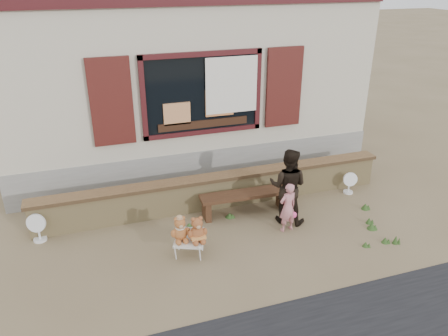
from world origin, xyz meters
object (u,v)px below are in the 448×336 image
object	(u,v)px
folding_chair	(189,241)
teddy_bear_right	(197,229)
child	(288,207)
adult	(288,186)
bench	(245,198)
teddy_bear_left	(180,228)

from	to	relation	value
folding_chair	teddy_bear_right	distance (m)	0.29
folding_chair	child	bearing A→B (deg)	28.11
teddy_bear_right	adult	world-z (taller)	adult
bench	adult	distance (m)	0.90
child	adult	distance (m)	0.42
teddy_bear_left	adult	bearing A→B (deg)	34.07
folding_chair	child	distance (m)	1.89
teddy_bear_right	child	bearing A→B (deg)	30.27
folding_chair	bench	bearing A→B (deg)	58.35
teddy_bear_left	adult	world-z (taller)	adult
child	adult	bearing A→B (deg)	-123.64
bench	teddy_bear_right	world-z (taller)	teddy_bear_right
teddy_bear_left	child	distance (m)	2.00
folding_chair	child	xyz separation A→B (m)	(1.87, 0.18, 0.21)
folding_chair	child	world-z (taller)	child
folding_chair	teddy_bear_left	bearing A→B (deg)	-180.00
teddy_bear_left	adult	xyz separation A→B (m)	(2.13, 0.43, 0.21)
teddy_bear_right	child	distance (m)	1.75
teddy_bear_left	teddy_bear_right	xyz separation A→B (m)	(0.26, -0.11, 0.00)
adult	teddy_bear_right	bearing A→B (deg)	53.04
bench	child	xyz separation A→B (m)	(0.50, -0.80, 0.14)
adult	bench	bearing A→B (deg)	-0.99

